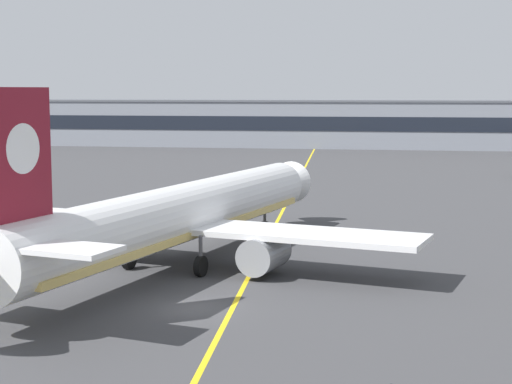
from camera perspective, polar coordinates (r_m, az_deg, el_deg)
The scene contains 5 objects.
ground_plane at distance 44.28m, azimuth -4.13°, elevation -8.03°, with size 400.00×400.00×0.00m, color #3D3D3F.
taxiway_centreline at distance 73.14m, azimuth 1.50°, elevation -2.00°, with size 0.30×180.00×0.01m, color yellow.
airliner_foreground at distance 53.79m, azimuth -5.43°, elevation -1.68°, with size 32.23×41.00×11.65m.
safety_cone_by_nose_gear at distance 69.66m, azimuth -1.62°, elevation -2.24°, with size 0.44×0.44×0.55m.
terminal_building at distance 167.87m, azimuth 6.88°, elevation 4.71°, with size 145.19×12.40×9.57m.
Camera 1 is at (10.30, -41.49, 11.50)m, focal length 57.84 mm.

